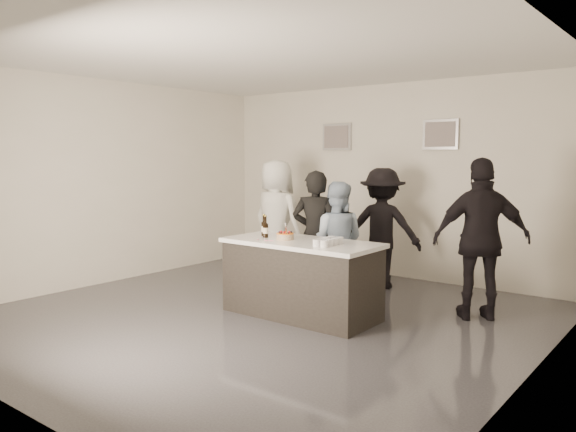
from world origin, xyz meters
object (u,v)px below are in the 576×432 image
Objects in this scene: person_guest_left at (276,219)px; beer_bottle_a at (264,225)px; person_main_black at (315,236)px; person_guest_right at (482,239)px; cake at (285,236)px; person_main_blue at (336,241)px; bar_counter at (301,278)px; person_guest_back at (382,228)px; beer_bottle_b at (266,227)px.

beer_bottle_a is at bearing 129.44° from person_guest_left.
person_guest_right is at bearing 169.35° from person_main_black.
cake is at bearing -12.49° from beer_bottle_a.
person_guest_right is (1.79, 0.30, 0.16)m from person_main_blue.
person_guest_right reaches higher than person_main_blue.
person_guest_back reaches higher than bar_counter.
person_guest_left is 1.64m from person_guest_back.
person_main_blue is (0.22, 0.16, -0.07)m from person_main_black.
person_guest_back is at bearing -158.03° from person_guest_left.
person_guest_left is at bearing -53.35° from person_main_black.
person_main_blue is at bearing 60.31° from person_guest_back.
person_guest_left reaches higher than bar_counter.
person_main_black is 2.06m from person_guest_right.
cake is at bearing 60.05° from person_main_blue.
person_guest_right is at bearing 32.76° from cake.
cake is 1.95m from person_guest_back.
person_main_black reaches higher than bar_counter.
cake is at bearing 137.73° from person_guest_left.
bar_counter is at bearing 89.27° from person_main_black.
beer_bottle_a is 0.17× the size of person_main_blue.
beer_bottle_b is at bearing 52.30° from person_main_black.
person_main_blue is 0.83× the size of person_guest_right.
cake is 0.11× the size of person_guest_left.
beer_bottle_b is 1.05m from person_main_blue.
person_guest_right is at bearing 134.30° from person_guest_back.
beer_bottle_b reaches higher than cake.
beer_bottle_b is (-0.30, -0.01, 0.09)m from cake.
person_guest_back is (-1.67, 0.71, -0.08)m from person_guest_right.
beer_bottle_a is 1.00× the size of beer_bottle_b.
cake is 0.80× the size of beer_bottle_b.
person_main_blue reaches higher than beer_bottle_b.
person_guest_back is (0.04, 1.88, 0.41)m from bar_counter.
person_guest_back is (0.12, 1.01, 0.08)m from person_main_blue.
cake is 0.31m from beer_bottle_b.
person_main_black reaches higher than cake.
person_guest_back reaches higher than beer_bottle_b.
person_main_black reaches higher than person_main_blue.
person_guest_left is (-1.23, 0.71, 0.06)m from person_main_black.
beer_bottle_b is at bearing 130.56° from person_guest_left.
person_main_blue is at bearing 66.13° from beer_bottle_b.
person_guest_right reaches higher than beer_bottle_a.
cake is at bearing 1.38° from beer_bottle_b.
person_main_blue reaches higher than cake.
cake is 0.12× the size of person_main_black.
person_guest_back is at bearing -57.02° from person_guest_right.
person_guest_right reaches higher than person_guest_back.
person_main_black is at bearing -21.20° from person_guest_right.
beer_bottle_a is at bearing 137.90° from beer_bottle_b.
person_main_black is (-0.30, 0.72, 0.40)m from bar_counter.
person_main_black is 1.21m from person_guest_back.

